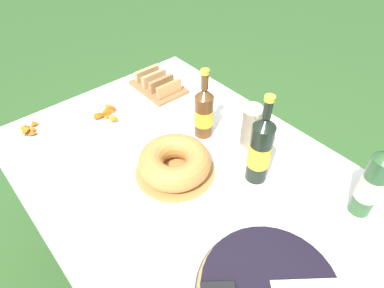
% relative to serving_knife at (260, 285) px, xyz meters
% --- Properties ---
extents(ground_plane, '(16.00, 16.00, 0.00)m').
position_rel_serving_knife_xyz_m(ground_plane, '(-0.44, 0.15, -0.84)').
color(ground_plane, '#335B28').
extents(garden_table, '(1.50, 1.02, 0.77)m').
position_rel_serving_knife_xyz_m(garden_table, '(-0.44, 0.15, -0.14)').
color(garden_table, '#A87A47').
rests_on(garden_table, ground_plane).
extents(tablecloth, '(1.51, 1.03, 0.10)m').
position_rel_serving_knife_xyz_m(tablecloth, '(-0.44, 0.15, -0.08)').
color(tablecloth, white).
rests_on(tablecloth, garden_table).
extents(serving_knife, '(0.25, 0.31, 0.01)m').
position_rel_serving_knife_xyz_m(serving_knife, '(0.00, 0.00, 0.00)').
color(serving_knife, silver).
rests_on(serving_knife, berry_tart).
extents(bundt_cake, '(0.30, 0.30, 0.10)m').
position_rel_serving_knife_xyz_m(bundt_cake, '(-0.51, 0.12, -0.01)').
color(bundt_cake, '#B78447').
rests_on(bundt_cake, tablecloth).
extents(cup_stack, '(0.07, 0.07, 0.19)m').
position_rel_serving_knife_xyz_m(cup_stack, '(-0.43, 0.43, 0.03)').
color(cup_stack, beige).
rests_on(cup_stack, tablecloth).
extents(cider_bottle_green, '(0.07, 0.07, 0.36)m').
position_rel_serving_knife_xyz_m(cider_bottle_green, '(0.03, 0.48, 0.08)').
color(cider_bottle_green, '#2D562D').
rests_on(cider_bottle_green, tablecloth).
extents(cider_bottle_amber, '(0.08, 0.08, 0.30)m').
position_rel_serving_knife_xyz_m(cider_bottle_amber, '(-0.60, 0.34, 0.05)').
color(cider_bottle_amber, brown).
rests_on(cider_bottle_amber, tablecloth).
extents(juice_bottle_red, '(0.08, 0.08, 0.36)m').
position_rel_serving_knife_xyz_m(juice_bottle_red, '(-0.30, 0.33, 0.07)').
color(juice_bottle_red, black).
rests_on(juice_bottle_red, tablecloth).
extents(snack_plate_near, '(0.21, 0.21, 0.06)m').
position_rel_serving_knife_xyz_m(snack_plate_near, '(-0.95, 0.09, -0.05)').
color(snack_plate_near, white).
rests_on(snack_plate_near, tablecloth).
extents(snack_plate_left, '(0.21, 0.21, 0.06)m').
position_rel_serving_knife_xyz_m(snack_plate_left, '(-1.06, -0.21, -0.05)').
color(snack_plate_left, white).
rests_on(snack_plate_left, tablecloth).
extents(bread_board, '(0.26, 0.18, 0.07)m').
position_rel_serving_knife_xyz_m(bread_board, '(-1.00, 0.40, -0.04)').
color(bread_board, olive).
rests_on(bread_board, tablecloth).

